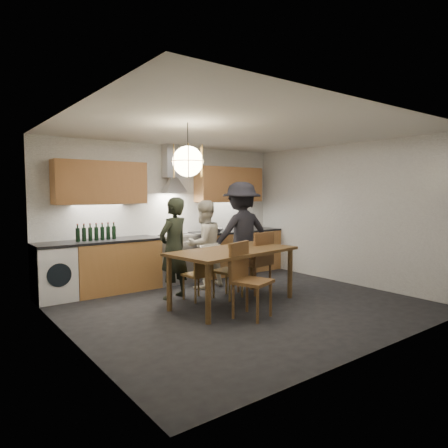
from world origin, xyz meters
TOP-DOWN VIEW (x-y plane):
  - ground at (0.00, 0.00)m, footprint 5.00×5.00m
  - room_shell at (0.00, 0.00)m, footprint 5.02×4.52m
  - counter_run at (0.02, 1.95)m, footprint 5.00×0.62m
  - range_stove at (0.00, 1.94)m, footprint 0.90×0.60m
  - wall_fixtures at (0.00, 2.07)m, footprint 4.30×0.54m
  - pendant_lamp at (-1.00, -0.10)m, footprint 0.43×0.43m
  - dining_table at (-0.09, 0.09)m, footprint 2.10×1.26m
  - chair_back_left at (-0.39, 0.55)m, footprint 0.41×0.41m
  - chair_back_mid at (0.09, 0.34)m, footprint 0.49×0.49m
  - chair_back_right at (0.65, 0.34)m, footprint 0.52×0.52m
  - chair_front at (-0.33, -0.49)m, footprint 0.59×0.59m
  - person_left at (-0.63, 0.93)m, footprint 0.69×0.56m
  - person_mid at (0.15, 1.22)m, footprint 0.82×0.67m
  - person_right at (0.87, 1.05)m, footprint 1.29×0.83m
  - mixing_bowl at (0.90, 1.94)m, footprint 0.41×0.41m
  - stock_pot at (1.79, 1.91)m, footprint 0.27×0.27m
  - wine_bottles at (-1.51, 1.96)m, footprint 0.68×0.07m

SIDE VIEW (x-z plane):
  - ground at x=0.00m, z-range 0.00..0.00m
  - range_stove at x=0.00m, z-range -0.02..0.90m
  - counter_run at x=0.02m, z-range 0.00..0.90m
  - chair_back_left at x=-0.39m, z-range 0.06..0.88m
  - chair_back_mid at x=0.09m, z-range 0.07..0.96m
  - chair_front at x=-0.33m, z-range 0.07..1.09m
  - chair_back_right at x=0.65m, z-range 0.08..1.11m
  - dining_table at x=-0.09m, z-range 0.32..1.16m
  - person_mid at x=0.15m, z-range 0.00..1.55m
  - person_left at x=-0.63m, z-range 0.00..1.62m
  - mixing_bowl at x=0.90m, z-range 0.90..0.98m
  - person_right at x=0.87m, z-range 0.00..1.89m
  - stock_pot at x=1.79m, z-range 0.90..1.05m
  - wine_bottles at x=-1.51m, z-range 0.90..1.19m
  - room_shell at x=0.00m, z-range 0.40..3.01m
  - wall_fixtures at x=0.00m, z-range 1.32..2.42m
  - pendant_lamp at x=-1.00m, z-range 1.75..2.45m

